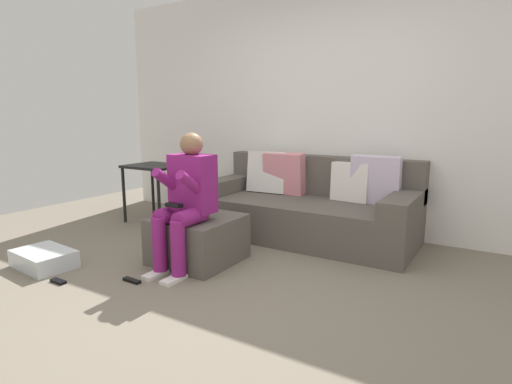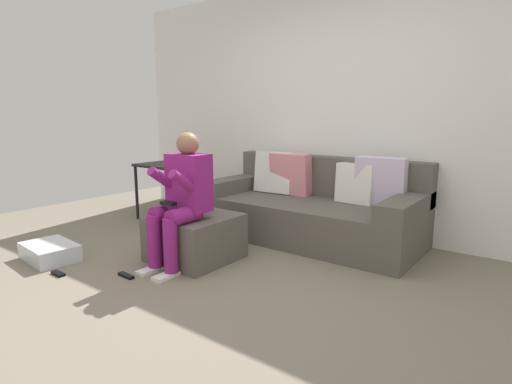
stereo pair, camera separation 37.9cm
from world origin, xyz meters
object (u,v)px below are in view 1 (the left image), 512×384
(remote_by_storage_bin, at_px, (58,281))
(person_seated, at_px, (186,196))
(couch_sectional, at_px, (308,207))
(remote_near_ottoman, at_px, (132,281))
(storage_bin, at_px, (44,259))
(side_table, at_px, (155,173))
(ottoman, at_px, (198,239))

(remote_by_storage_bin, bearing_deg, person_seated, 51.13)
(couch_sectional, distance_m, remote_by_storage_bin, 2.42)
(person_seated, height_order, remote_near_ottoman, person_seated)
(person_seated, bearing_deg, storage_bin, -149.24)
(storage_bin, bearing_deg, couch_sectional, 52.40)
(person_seated, height_order, side_table, person_seated)
(side_table, relative_size, remote_near_ottoman, 4.10)
(ottoman, bearing_deg, couch_sectional, 66.66)
(remote_near_ottoman, bearing_deg, couch_sectional, 72.70)
(storage_bin, relative_size, remote_near_ottoman, 3.06)
(ottoman, height_order, remote_near_ottoman, ottoman)
(ottoman, xyz_separation_m, remote_by_storage_bin, (-0.61, -0.94, -0.19))
(side_table, bearing_deg, remote_by_storage_bin, -68.07)
(couch_sectional, bearing_deg, ottoman, -113.34)
(remote_near_ottoman, distance_m, remote_by_storage_bin, 0.56)
(couch_sectional, xyz_separation_m, side_table, (-1.83, -0.36, 0.26))
(remote_near_ottoman, bearing_deg, ottoman, 80.07)
(storage_bin, xyz_separation_m, remote_near_ottoman, (0.87, 0.16, -0.06))
(couch_sectional, bearing_deg, side_table, -168.77)
(couch_sectional, height_order, ottoman, couch_sectional)
(remote_by_storage_bin, bearing_deg, couch_sectional, 63.20)
(ottoman, distance_m, person_seated, 0.45)
(ottoman, bearing_deg, remote_by_storage_bin, -122.99)
(couch_sectional, height_order, remote_near_ottoman, couch_sectional)
(couch_sectional, height_order, remote_by_storage_bin, couch_sectional)
(ottoman, xyz_separation_m, side_table, (-1.32, 0.82, 0.38))
(person_seated, height_order, storage_bin, person_seated)
(person_seated, height_order, remote_by_storage_bin, person_seated)
(couch_sectional, height_order, person_seated, person_seated)
(ottoman, distance_m, remote_by_storage_bin, 1.13)
(person_seated, xyz_separation_m, storage_bin, (-1.04, -0.62, -0.54))
(person_seated, relative_size, storage_bin, 2.21)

